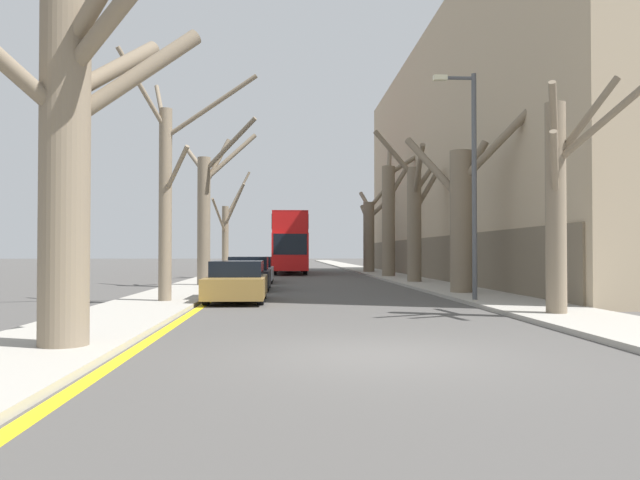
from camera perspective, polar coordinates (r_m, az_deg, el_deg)
The scene contains 19 objects.
ground_plane at distance 10.12m, azimuth 5.40°, elevation -10.45°, with size 300.00×300.00×0.00m, color #4C4947.
sidewalk_left at distance 60.04m, azimuth -7.11°, elevation -2.62°, with size 2.77×120.00×0.12m, color #A39E93.
sidewalk_right at distance 60.31m, azimuth 3.51°, elevation -2.62°, with size 2.77×120.00×0.12m, color #A39E93.
building_facade_right at distance 40.37m, azimuth 16.40°, elevation 7.30°, with size 10.08×41.91×15.07m.
kerb_line_stripe at distance 59.95m, azimuth -5.62°, elevation -2.68°, with size 0.24×120.00×0.01m, color yellow.
street_tree_left_0 at distance 11.15m, azimuth -21.86°, elevation 8.76°, with size 3.58×3.18×6.46m.
street_tree_left_1 at distance 20.25m, azimuth -13.81°, elevation 4.41°, with size 4.20×2.60×7.76m.
street_tree_left_2 at distance 29.70m, azimuth -10.31°, elevation 2.82°, with size 3.82×3.33×7.80m.
street_tree_left_3 at distance 39.71m, azimuth -8.56°, elevation 0.52°, with size 2.12×3.59×6.83m.
street_tree_right_0 at distance 16.71m, azimuth 21.04°, elevation 3.83°, with size 2.24×3.45×5.94m.
street_tree_right_1 at distance 24.38m, azimuth 12.81°, elevation 2.50°, with size 3.79×4.55×6.71m.
street_tree_right_2 at distance 32.78m, azimuth 8.61°, elevation 2.19°, with size 3.77×3.38×8.03m.
street_tree_right_3 at distance 40.34m, azimuth 6.38°, elevation 2.30°, with size 3.00×3.07×8.84m.
street_tree_right_4 at distance 48.75m, azimuth 4.61°, elevation 0.81°, with size 3.20×2.71×7.16m.
double_decker_bus at distance 48.53m, azimuth -2.80°, elevation -0.02°, with size 2.58×11.64×4.54m.
parked_car_0 at distance 20.92m, azimuth -7.60°, elevation -3.83°, with size 1.89×4.48×1.35m.
parked_car_1 at distance 27.56m, azimuth -6.54°, elevation -3.11°, with size 1.87×4.59×1.44m.
parked_car_2 at distance 34.00m, azimuth -5.91°, elevation -2.76°, with size 1.90×4.55×1.39m.
lamp_post at distance 20.77m, azimuth 13.64°, elevation 5.89°, with size 1.40×0.20×7.42m.
Camera 1 is at (-1.49, -9.88, 1.64)m, focal length 35.00 mm.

